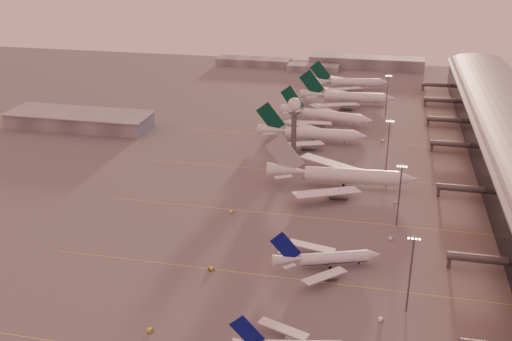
# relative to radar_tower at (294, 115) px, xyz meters

# --- Properties ---
(ground) EXTENTS (700.00, 700.00, 0.00)m
(ground) POSITION_rel_radar_tower_xyz_m (-5.00, -120.00, -20.95)
(ground) COLOR #555252
(ground) RESTS_ON ground
(taxiway_markings) EXTENTS (180.00, 185.25, 0.02)m
(taxiway_markings) POSITION_rel_radar_tower_xyz_m (25.00, -64.00, -20.94)
(taxiway_markings) COLOR #DDC84E
(taxiway_markings) RESTS_ON ground
(hangar) EXTENTS (82.00, 27.00, 8.50)m
(hangar) POSITION_rel_radar_tower_xyz_m (-125.00, 20.00, -16.63)
(hangar) COLOR slate
(hangar) RESTS_ON ground
(radar_tower) EXTENTS (6.40, 6.40, 31.10)m
(radar_tower) POSITION_rel_radar_tower_xyz_m (0.00, 0.00, 0.00)
(radar_tower) COLOR #4F5256
(radar_tower) RESTS_ON ground
(mast_a) EXTENTS (3.60, 0.56, 25.00)m
(mast_a) POSITION_rel_radar_tower_xyz_m (53.00, -120.00, -7.21)
(mast_a) COLOR #4F5256
(mast_a) RESTS_ON ground
(mast_b) EXTENTS (3.60, 0.56, 25.00)m
(mast_b) POSITION_rel_radar_tower_xyz_m (50.00, -65.00, -7.21)
(mast_b) COLOR #4F5256
(mast_b) RESTS_ON ground
(mast_c) EXTENTS (3.60, 0.56, 25.00)m
(mast_c) POSITION_rel_radar_tower_xyz_m (45.00, -10.00, -7.21)
(mast_c) COLOR #4F5256
(mast_c) RESTS_ON ground
(mast_d) EXTENTS (3.60, 0.56, 25.00)m
(mast_d) POSITION_rel_radar_tower_xyz_m (43.00, 80.00, -7.21)
(mast_d) COLOR #4F5256
(mast_d) RESTS_ON ground
(distant_horizon) EXTENTS (165.00, 37.50, 9.00)m
(distant_horizon) POSITION_rel_radar_tower_xyz_m (-2.38, 205.14, -17.06)
(distant_horizon) COLOR slate
(distant_horizon) RESTS_ON ground
(narrowbody_mid) EXTENTS (35.67, 27.95, 14.55)m
(narrowbody_mid) POSITION_rel_radar_tower_xyz_m (27.43, -100.93, -18.00)
(narrowbody_mid) COLOR silver
(narrowbody_mid) RESTS_ON ground
(widebody_white) EXTENTS (65.24, 52.14, 22.94)m
(widebody_white) POSITION_rel_radar_tower_xyz_m (26.35, -33.14, -16.97)
(widebody_white) COLOR silver
(widebody_white) RESTS_ON ground
(greentail_a) EXTENTS (57.75, 46.60, 20.97)m
(greentail_a) POSITION_rel_radar_tower_xyz_m (6.20, 21.73, -17.25)
(greentail_a) COLOR silver
(greentail_a) RESTS_ON ground
(greentail_b) EXTENTS (54.68, 43.70, 20.11)m
(greentail_b) POSITION_rel_radar_tower_xyz_m (9.77, 56.60, -17.40)
(greentail_b) COLOR silver
(greentail_b) RESTS_ON ground
(greentail_c) EXTENTS (60.60, 48.84, 22.00)m
(greentail_c) POSITION_rel_radar_tower_xyz_m (18.84, 98.06, -17.06)
(greentail_c) COLOR silver
(greentail_c) RESTS_ON ground
(greentail_d) EXTENTS (54.71, 43.81, 20.03)m
(greentail_d) POSITION_rel_radar_tower_xyz_m (17.57, 138.99, -17.41)
(greentail_d) COLOR silver
(greentail_d) RESTS_ON ground
(gsv_truck_a) EXTENTS (6.09, 2.35, 2.46)m
(gsv_truck_a) POSITION_rel_radar_tower_xyz_m (-16.41, -145.60, -19.70)
(gsv_truck_a) COLOR yellow
(gsv_truck_a) RESTS_ON ground
(gsv_catering_a) EXTENTS (6.13, 4.16, 4.62)m
(gsv_catering_a) POSITION_rel_radar_tower_xyz_m (45.98, -126.85, -18.64)
(gsv_catering_a) COLOR silver
(gsv_catering_a) RESTS_ON ground
(gsv_tug_mid) EXTENTS (4.06, 4.21, 1.05)m
(gsv_tug_mid) POSITION_rel_radar_tower_xyz_m (-9.38, -110.75, -20.41)
(gsv_tug_mid) COLOR yellow
(gsv_tug_mid) RESTS_ON ground
(gsv_truck_b) EXTENTS (6.00, 2.31, 2.42)m
(gsv_truck_b) POSITION_rel_radar_tower_xyz_m (48.37, -77.16, -19.71)
(gsv_truck_b) COLOR silver
(gsv_truck_b) RESTS_ON ground
(gsv_truck_c) EXTENTS (6.19, 3.72, 2.36)m
(gsv_truck_c) POSITION_rel_radar_tower_xyz_m (-13.34, -68.29, -19.75)
(gsv_truck_c) COLOR yellow
(gsv_truck_c) RESTS_ON ground
(gsv_catering_b) EXTENTS (4.64, 3.19, 3.49)m
(gsv_catering_b) POSITION_rel_radar_tower_xyz_m (49.49, -44.96, -19.21)
(gsv_catering_b) COLOR silver
(gsv_catering_b) RESTS_ON ground
(gsv_tug_far) EXTENTS (2.99, 4.03, 1.03)m
(gsv_tug_far) POSITION_rel_radar_tower_xyz_m (10.13, -27.02, -20.42)
(gsv_tug_far) COLOR silver
(gsv_tug_far) RESTS_ON ground
(gsv_tug_hangar) EXTENTS (3.61, 3.04, 0.89)m
(gsv_tug_hangar) POSITION_rel_radar_tower_xyz_m (42.60, 31.03, -20.49)
(gsv_tug_hangar) COLOR silver
(gsv_tug_hangar) RESTS_ON ground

